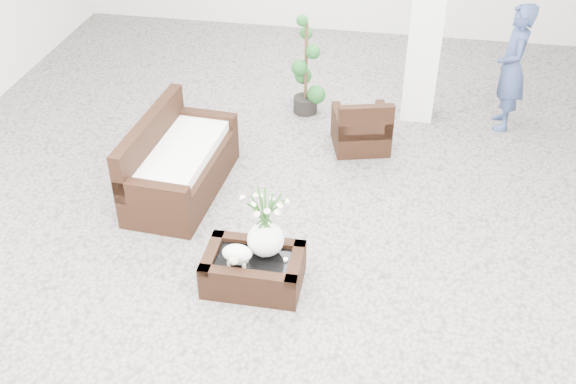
% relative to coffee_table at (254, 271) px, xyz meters
% --- Properties ---
extents(ground, '(11.00, 11.00, 0.00)m').
position_rel_coffee_table_xyz_m(ground, '(0.21, 0.76, -0.16)').
color(ground, gray).
rests_on(ground, ground).
extents(coffee_table, '(0.90, 0.60, 0.31)m').
position_rel_coffee_table_xyz_m(coffee_table, '(0.00, 0.00, 0.00)').
color(coffee_table, black).
rests_on(coffee_table, ground).
extents(sheep_figurine, '(0.28, 0.23, 0.21)m').
position_rel_coffee_table_xyz_m(sheep_figurine, '(-0.12, -0.10, 0.26)').
color(sheep_figurine, white).
rests_on(sheep_figurine, coffee_table).
extents(planter_narcissus, '(0.44, 0.44, 0.80)m').
position_rel_coffee_table_xyz_m(planter_narcissus, '(0.10, 0.10, 0.56)').
color(planter_narcissus, white).
rests_on(planter_narcissus, coffee_table).
extents(tealight, '(0.04, 0.04, 0.03)m').
position_rel_coffee_table_xyz_m(tealight, '(0.30, 0.02, 0.17)').
color(tealight, white).
rests_on(tealight, coffee_table).
extents(armchair, '(0.79, 0.77, 0.69)m').
position_rel_coffee_table_xyz_m(armchair, '(0.75, 2.64, 0.19)').
color(armchair, black).
rests_on(armchair, ground).
extents(loveseat, '(0.90, 1.70, 0.88)m').
position_rel_coffee_table_xyz_m(loveseat, '(-1.11, 1.35, 0.28)').
color(loveseat, black).
rests_on(loveseat, ground).
extents(topiary, '(0.35, 0.35, 1.33)m').
position_rel_coffee_table_xyz_m(topiary, '(-0.05, 3.38, 0.51)').
color(topiary, '#17491A').
rests_on(topiary, ground).
extents(shopper, '(0.40, 0.60, 1.62)m').
position_rel_coffee_table_xyz_m(shopper, '(2.49, 3.47, 0.65)').
color(shopper, navy).
rests_on(shopper, ground).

